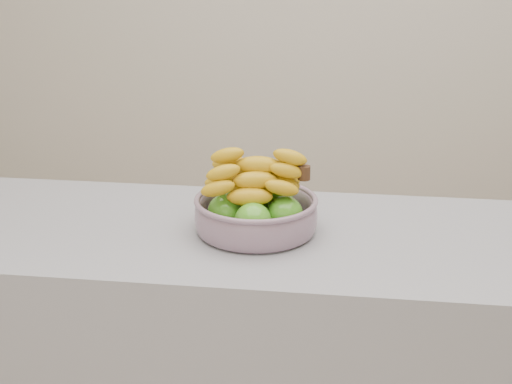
# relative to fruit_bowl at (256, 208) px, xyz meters

# --- Properties ---
(fruit_bowl) EXTENTS (0.29, 0.29, 0.19)m
(fruit_bowl) POSITION_rel_fruit_bowl_xyz_m (0.00, 0.00, 0.00)
(fruit_bowl) COLOR #8E9CAB
(fruit_bowl) RESTS_ON counter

